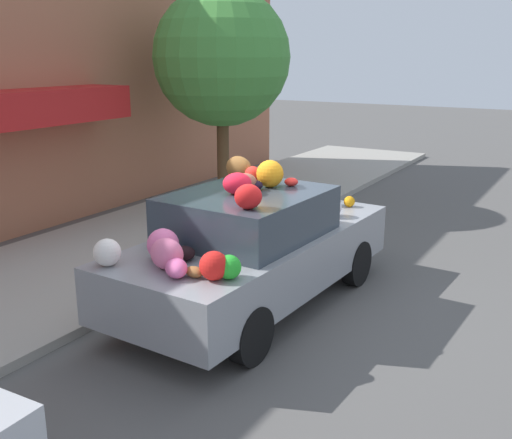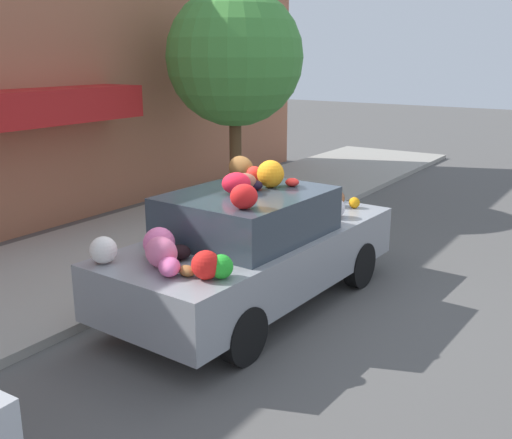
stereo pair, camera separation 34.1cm
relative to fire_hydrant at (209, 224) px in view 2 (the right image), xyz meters
The scene contains 5 objects.
ground_plane 2.13m from the fire_hydrant, 128.06° to the right, with size 60.00×60.00×0.00m, color #565451.
sidewalk_curb 1.71m from the fire_hydrant, 140.34° to the left, with size 24.00×3.20×0.11m.
street_tree 3.91m from the fire_hydrant, 27.36° to the left, with size 2.65×2.65×4.15m.
fire_hydrant is the anchor object (origin of this frame).
art_car 2.21m from the fire_hydrant, 127.64° to the right, with size 4.16×1.87×1.78m.
Camera 2 is at (-5.74, -3.90, 3.00)m, focal length 42.00 mm.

